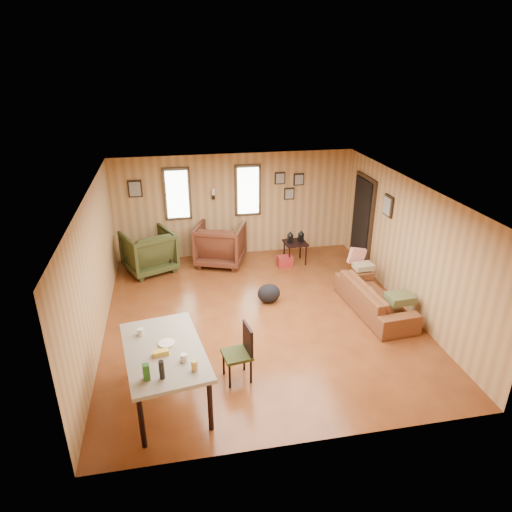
{
  "coord_description": "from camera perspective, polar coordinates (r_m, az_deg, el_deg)",
  "views": [
    {
      "loc": [
        -1.42,
        -7.04,
        4.42
      ],
      "look_at": [
        0.0,
        0.4,
        1.05
      ],
      "focal_mm": 32.0,
      "sensor_mm": 36.0,
      "label": 1
    }
  ],
  "objects": [
    {
      "name": "room",
      "position": [
        8.14,
        1.34,
        0.74
      ],
      "size": [
        5.54,
        6.04,
        2.44
      ],
      "color": "brown",
      "rests_on": "ground"
    },
    {
      "name": "sofa",
      "position": [
        8.71,
        14.72,
        -4.53
      ],
      "size": [
        0.71,
        1.97,
        0.76
      ],
      "primitive_type": "imported",
      "rotation": [
        0.0,
        0.0,
        1.65
      ],
      "color": "brown",
      "rests_on": "ground"
    },
    {
      "name": "recliner_brown",
      "position": [
        10.34,
        -4.47,
        1.77
      ],
      "size": [
        1.29,
        1.25,
        1.05
      ],
      "primitive_type": "imported",
      "rotation": [
        0.0,
        0.0,
        2.79
      ],
      "color": "#4D2517",
      "rests_on": "ground"
    },
    {
      "name": "recliner_green",
      "position": [
        10.22,
        -13.26,
        0.81
      ],
      "size": [
        1.27,
        1.24,
        1.01
      ],
      "primitive_type": "imported",
      "rotation": [
        0.0,
        0.0,
        -2.73
      ],
      "color": "#323819",
      "rests_on": "ground"
    },
    {
      "name": "end_table",
      "position": [
        10.3,
        -11.69,
        0.37
      ],
      "size": [
        0.63,
        0.6,
        0.68
      ],
      "rotation": [
        0.0,
        0.0,
        -0.23
      ],
      "color": "black",
      "rests_on": "ground"
    },
    {
      "name": "side_table",
      "position": [
        10.37,
        4.94,
        1.88
      ],
      "size": [
        0.52,
        0.52,
        0.78
      ],
      "rotation": [
        0.0,
        0.0,
        0.06
      ],
      "color": "black",
      "rests_on": "ground"
    },
    {
      "name": "cooler",
      "position": [
        10.34,
        3.63,
        -0.65
      ],
      "size": [
        0.34,
        0.25,
        0.24
      ],
      "rotation": [
        0.0,
        0.0,
        0.05
      ],
      "color": "maroon",
      "rests_on": "ground"
    },
    {
      "name": "backpack",
      "position": [
        8.81,
        1.61,
        -4.7
      ],
      "size": [
        0.45,
        0.35,
        0.38
      ],
      "rotation": [
        0.0,
        0.0,
        0.04
      ],
      "color": "black",
      "rests_on": "ground"
    },
    {
      "name": "sofa_pillows",
      "position": [
        8.98,
        15.06,
        -2.7
      ],
      "size": [
        0.57,
        1.92,
        0.4
      ],
      "rotation": [
        0.0,
        0.0,
        0.07
      ],
      "color": "#4E542F",
      "rests_on": "sofa"
    },
    {
      "name": "dining_table",
      "position": [
        6.28,
        -11.39,
        -12.0
      ],
      "size": [
        1.25,
        1.8,
        1.09
      ],
      "rotation": [
        0.0,
        0.0,
        0.16
      ],
      "color": "gray",
      "rests_on": "ground"
    },
    {
      "name": "dining_chair",
      "position": [
        6.74,
        -1.85,
        -11.65
      ],
      "size": [
        0.45,
        0.45,
        0.88
      ],
      "rotation": [
        0.0,
        0.0,
        0.15
      ],
      "color": "#323819",
      "rests_on": "ground"
    }
  ]
}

